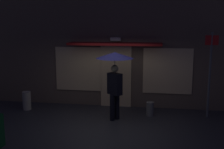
{
  "coord_description": "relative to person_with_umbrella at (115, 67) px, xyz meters",
  "views": [
    {
      "loc": [
        1.39,
        -7.57,
        2.97
      ],
      "look_at": [
        0.09,
        0.72,
        1.44
      ],
      "focal_mm": 44.7,
      "sensor_mm": 36.0,
      "label": 1
    }
  ],
  "objects": [
    {
      "name": "ground_plane",
      "position": [
        -0.17,
        -0.72,
        -1.68
      ],
      "size": [
        18.0,
        18.0,
        0.0
      ],
      "primitive_type": "plane",
      "color": "#2D2D33"
    },
    {
      "name": "sidewalk_bollard_2",
      "position": [
        -3.2,
        0.57,
        -1.36
      ],
      "size": [
        0.29,
        0.29,
        0.64
      ],
      "primitive_type": "cylinder",
      "color": "#B2A899",
      "rests_on": "ground"
    },
    {
      "name": "building_facade",
      "position": [
        -0.17,
        1.62,
        0.54
      ],
      "size": [
        10.91,
        1.0,
        4.47
      ],
      "color": "brown",
      "rests_on": "ground"
    },
    {
      "name": "street_sign_post",
      "position": [
        2.92,
        0.7,
        -0.15
      ],
      "size": [
        0.4,
        0.07,
        2.73
      ],
      "color": "#595B60",
      "rests_on": "ground"
    },
    {
      "name": "sidewalk_bollard",
      "position": [
        1.09,
        0.57,
        -1.45
      ],
      "size": [
        0.24,
        0.24,
        0.46
      ],
      "primitive_type": "cylinder",
      "color": "slate",
      "rests_on": "ground"
    },
    {
      "name": "person_with_umbrella",
      "position": [
        0.0,
        0.0,
        0.0
      ],
      "size": [
        1.14,
        1.14,
        2.13
      ],
      "rotation": [
        0.0,
        0.0,
        -0.71
      ],
      "color": "black",
      "rests_on": "ground"
    }
  ]
}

